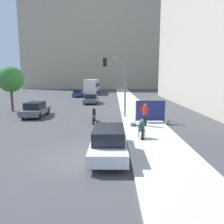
# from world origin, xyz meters

# --- Properties ---
(ground_plane) EXTENTS (160.00, 160.00, 0.00)m
(ground_plane) POSITION_xyz_m (0.00, 0.00, 0.00)
(ground_plane) COLOR #444447
(sidewalk_curb) EXTENTS (3.42, 90.00, 0.12)m
(sidewalk_curb) POSITION_xyz_m (4.02, 15.00, 0.06)
(sidewalk_curb) COLOR beige
(sidewalk_curb) RESTS_ON ground_plane
(building_backdrop_far) EXTENTS (52.00, 12.00, 34.92)m
(building_backdrop_far) POSITION_xyz_m (-2.00, 66.06, 17.46)
(building_backdrop_far) COLOR tan
(building_backdrop_far) RESTS_ON ground_plane
(seated_protester) EXTENTS (0.91, 0.77, 1.19)m
(seated_protester) POSITION_xyz_m (3.26, 3.07, 0.76)
(seated_protester) COLOR #474C56
(seated_protester) RESTS_ON sidewalk_curb
(jogger_on_sidewalk) EXTENTS (0.34, 0.34, 1.74)m
(jogger_on_sidewalk) POSITION_xyz_m (3.95, 6.51, 1.01)
(jogger_on_sidewalk) COLOR black
(jogger_on_sidewalk) RESTS_ON sidewalk_curb
(protest_banner) EXTENTS (2.50, 0.06, 1.81)m
(protest_banner) POSITION_xyz_m (4.59, 7.97, 1.08)
(protest_banner) COLOR slate
(protest_banner) RESTS_ON sidewalk_curb
(traffic_light_pole) EXTENTS (2.20, 1.96, 5.89)m
(traffic_light_pole) POSITION_xyz_m (1.90, 10.84, 4.03)
(traffic_light_pole) COLOR slate
(traffic_light_pole) RESTS_ON sidewalk_curb
(parked_car_curbside) EXTENTS (1.73, 4.79, 1.46)m
(parked_car_curbside) POSITION_xyz_m (1.26, 0.30, 0.73)
(parked_car_curbside) COLOR silver
(parked_car_curbside) RESTS_ON ground_plane
(car_on_road_nearest) EXTENTS (1.74, 4.31, 1.46)m
(car_on_road_nearest) POSITION_xyz_m (-6.21, 11.05, 0.73)
(car_on_road_nearest) COLOR #565B60
(car_on_road_nearest) RESTS_ON ground_plane
(car_on_road_midblock) EXTENTS (1.90, 4.74, 1.41)m
(car_on_road_midblock) POSITION_xyz_m (-1.83, 21.99, 0.71)
(car_on_road_midblock) COLOR #565B60
(car_on_road_midblock) RESTS_ON ground_plane
(car_on_road_distant) EXTENTS (1.71, 4.14, 1.51)m
(car_on_road_distant) POSITION_xyz_m (-5.41, 32.29, 0.75)
(car_on_road_distant) COLOR navy
(car_on_road_distant) RESTS_ON ground_plane
(city_bus_on_road) EXTENTS (2.59, 11.53, 3.27)m
(city_bus_on_road) POSITION_xyz_m (-3.54, 41.52, 1.88)
(city_bus_on_road) COLOR silver
(city_bus_on_road) RESTS_ON ground_plane
(motorcycle_on_road) EXTENTS (0.28, 2.11, 1.28)m
(motorcycle_on_road) POSITION_xyz_m (-0.17, 8.19, 0.55)
(motorcycle_on_road) COLOR #565B60
(motorcycle_on_road) RESTS_ON ground_plane
(street_tree_near_curb) EXTENTS (2.91, 2.91, 5.12)m
(street_tree_near_curb) POSITION_xyz_m (-10.02, 14.35, 3.64)
(street_tree_near_curb) COLOR brown
(street_tree_near_curb) RESTS_ON ground_plane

